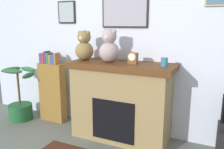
# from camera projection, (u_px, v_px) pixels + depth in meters

# --- Properties ---
(back_wall) EXTENTS (5.20, 0.15, 2.60)m
(back_wall) POSITION_uv_depth(u_px,v_px,m) (120.00, 45.00, 3.45)
(back_wall) COLOR silver
(back_wall) RESTS_ON ground_plane
(fireplace) EXTENTS (1.45, 0.61, 1.09)m
(fireplace) POSITION_uv_depth(u_px,v_px,m) (121.00, 101.00, 3.25)
(fireplace) COLOR olive
(fireplace) RESTS_ON ground_plane
(bookshelf) EXTENTS (0.45, 0.16, 1.18)m
(bookshelf) POSITION_uv_depth(u_px,v_px,m) (52.00, 90.00, 3.85)
(bookshelf) COLOR olive
(bookshelf) RESTS_ON ground_plane
(potted_plant) EXTENTS (0.54, 0.50, 0.91)m
(potted_plant) POSITION_uv_depth(u_px,v_px,m) (21.00, 103.00, 3.95)
(potted_plant) COLOR #1E592D
(potted_plant) RESTS_ON ground_plane
(candle_jar) EXTENTS (0.09, 0.09, 0.11)m
(candle_jar) POSITION_uv_depth(u_px,v_px,m) (164.00, 62.00, 2.86)
(candle_jar) COLOR teal
(candle_jar) RESTS_ON fireplace
(mantel_clock) EXTENTS (0.12, 0.09, 0.15)m
(mantel_clock) POSITION_uv_depth(u_px,v_px,m) (133.00, 58.00, 3.03)
(mantel_clock) COLOR brown
(mantel_clock) RESTS_ON fireplace
(teddy_bear_grey) EXTENTS (0.26, 0.26, 0.43)m
(teddy_bear_grey) POSITION_uv_depth(u_px,v_px,m) (84.00, 47.00, 3.31)
(teddy_bear_grey) COLOR olive
(teddy_bear_grey) RESTS_ON fireplace
(teddy_bear_cream) EXTENTS (0.28, 0.28, 0.45)m
(teddy_bear_cream) POSITION_uv_depth(u_px,v_px,m) (109.00, 47.00, 3.15)
(teddy_bear_cream) COLOR #AA9495
(teddy_bear_cream) RESTS_ON fireplace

